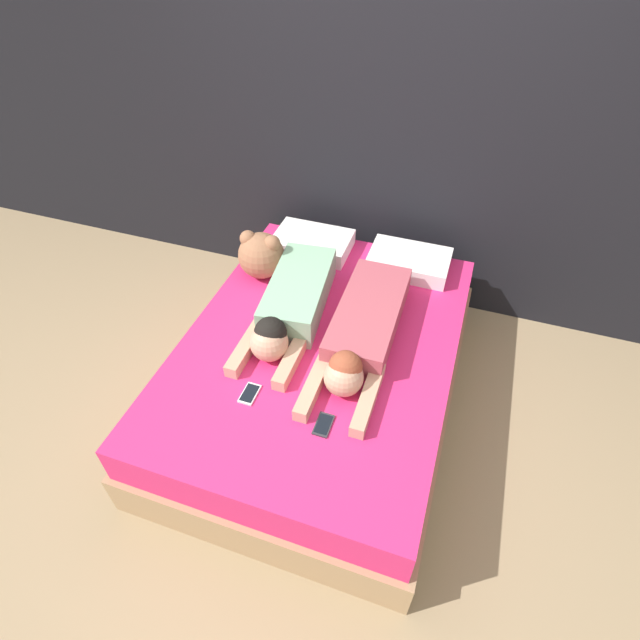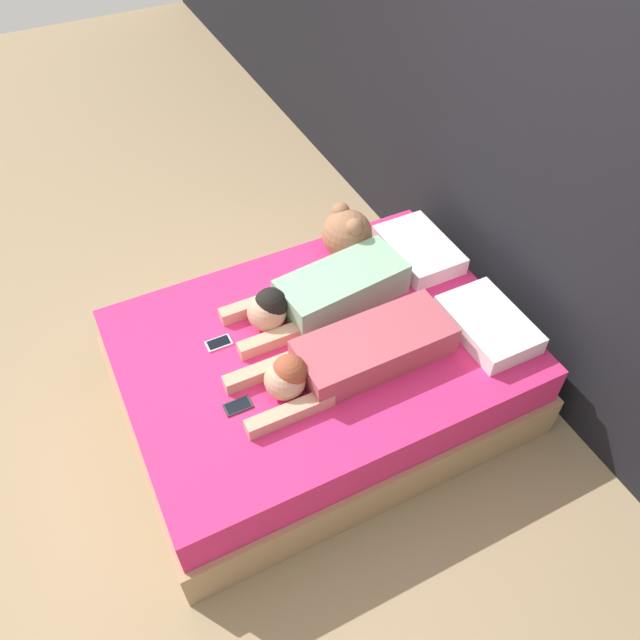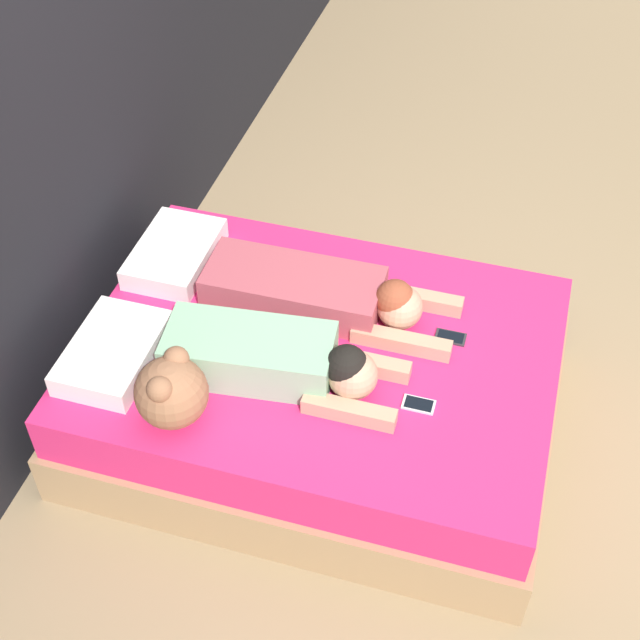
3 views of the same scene
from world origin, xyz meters
name	(u,v)px [view 1 (image 1 of 3)]	position (x,y,z in m)	size (l,w,h in m)	color
ground_plane	(320,397)	(0.00, 0.00, 0.00)	(12.00, 12.00, 0.00)	#9E8460
wall_back	(383,114)	(0.00, 1.17, 1.30)	(12.00, 0.06, 2.60)	black
bed	(320,370)	(0.00, 0.00, 0.25)	(1.50, 2.03, 0.50)	tan
pillow_head_left	(312,242)	(-0.32, 0.79, 0.55)	(0.50, 0.33, 0.10)	white
pillow_head_right	(409,261)	(0.32, 0.79, 0.55)	(0.50, 0.33, 0.10)	white
person_left	(290,306)	(-0.21, 0.11, 0.60)	(0.38, 0.99, 0.23)	#8CBF99
person_right	(362,332)	(0.22, 0.05, 0.59)	(0.34, 1.11, 0.23)	#B24C59
cell_phone_left	(250,394)	(-0.21, -0.47, 0.51)	(0.07, 0.13, 0.01)	silver
cell_phone_right	(323,425)	(0.20, -0.52, 0.51)	(0.07, 0.13, 0.01)	#2D2D33
plush_toy	(261,254)	(-0.53, 0.43, 0.65)	(0.29, 0.29, 0.30)	#996647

